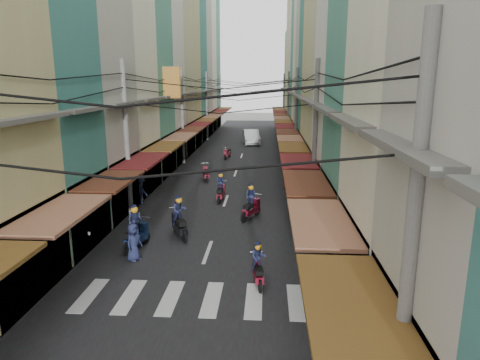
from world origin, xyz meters
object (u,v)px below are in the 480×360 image
at_px(white_car, 251,144).
at_px(bicycle, 337,231).
at_px(traffic_sign, 341,201).
at_px(market_umbrella, 382,255).

bearing_deg(white_car, bicycle, -87.09).
height_order(bicycle, traffic_sign, traffic_sign).
xyz_separation_m(white_car, bicycle, (5.30, -29.14, 0.00)).
bearing_deg(bicycle, market_umbrella, 172.45).
height_order(bicycle, market_umbrella, market_umbrella).
bearing_deg(traffic_sign, white_car, 98.96).
distance_m(white_car, bicycle, 29.62).
distance_m(bicycle, market_umbrella, 8.41).
bearing_deg(bicycle, traffic_sign, 165.62).
distance_m(market_umbrella, traffic_sign, 5.65).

